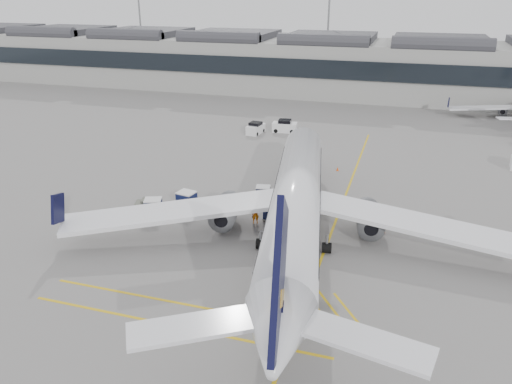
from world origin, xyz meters
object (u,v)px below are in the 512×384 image
(ramp_agent_b, at_px, (300,208))
(pushback_tug, at_px, (148,206))
(baggage_cart_a, at_px, (275,211))
(airliner_main, at_px, (296,204))
(belt_loader, at_px, (296,194))
(ramp_agent_a, at_px, (256,214))

(ramp_agent_b, bearing_deg, pushback_tug, -6.74)
(baggage_cart_a, distance_m, pushback_tug, 13.03)
(baggage_cart_a, distance_m, ramp_agent_b, 2.76)
(airliner_main, distance_m, belt_loader, 9.99)
(ramp_agent_b, xyz_separation_m, pushback_tug, (-15.03, -3.49, -0.36))
(airliner_main, distance_m, ramp_agent_b, 5.58)
(airliner_main, distance_m, ramp_agent_a, 5.58)
(ramp_agent_a, bearing_deg, belt_loader, 49.54)
(airliner_main, bearing_deg, belt_loader, 92.54)
(baggage_cart_a, bearing_deg, pushback_tug, -152.77)
(airliner_main, bearing_deg, baggage_cart_a, 121.28)
(baggage_cart_a, bearing_deg, belt_loader, 103.27)
(baggage_cart_a, bearing_deg, ramp_agent_b, 59.48)
(pushback_tug, bearing_deg, belt_loader, 13.17)
(baggage_cart_a, xyz_separation_m, ramp_agent_a, (-1.66, -0.96, -0.10))
(belt_loader, relative_size, ramp_agent_a, 2.18)
(ramp_agent_a, bearing_deg, pushback_tug, 161.68)
(airliner_main, height_order, baggage_cart_a, airliner_main)
(ramp_agent_b, bearing_deg, belt_loader, -91.59)
(pushback_tug, bearing_deg, ramp_agent_b, -3.78)
(airliner_main, xyz_separation_m, ramp_agent_a, (-4.43, 2.19, -2.59))
(ramp_agent_b, bearing_deg, baggage_cart_a, 20.02)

